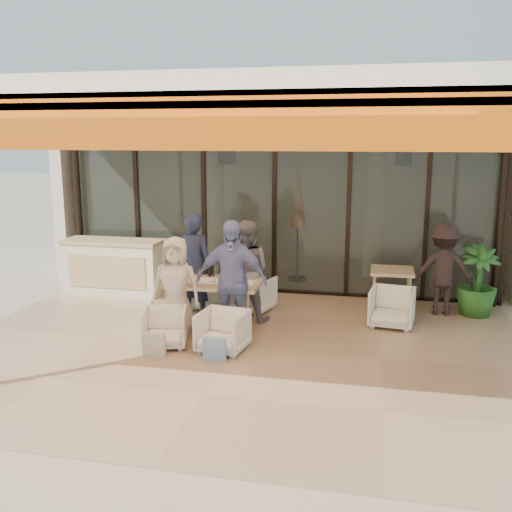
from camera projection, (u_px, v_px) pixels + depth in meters
The scene contains 21 objects.
ground at pixel (235, 349), 7.93m from camera, with size 70.00×70.00×0.00m, color #C6B293.
terrace_floor at pixel (235, 349), 7.93m from camera, with size 8.00×6.00×0.01m, color tan.
terrace_structure at pixel (228, 108), 7.01m from camera, with size 8.00×6.00×3.40m.
glass_storefront at pixel (275, 209), 10.48m from camera, with size 8.08×0.10×3.20m.
interior_block at pixel (294, 168), 12.56m from camera, with size 9.05×3.62×3.52m.
host_counter at pixel (114, 267), 10.62m from camera, with size 1.85×0.65×1.04m.
dining_table at pixel (212, 284), 8.72m from camera, with size 1.50×0.90×0.93m.
chair_far_left at pixel (205, 288), 9.77m from camera, with size 0.70×0.65×0.72m, color white.
chair_far_right at pixel (252, 292), 9.61m from camera, with size 0.64×0.60×0.66m, color white.
chair_near_left at pixel (165, 326), 7.96m from camera, with size 0.59×0.56×0.61m, color white.
chair_near_right at pixel (223, 329), 7.79m from camera, with size 0.62×0.58×0.64m, color white.
diner_navy at pixel (195, 266), 9.19m from camera, with size 0.63×0.41×1.73m, color #1B213D.
diner_grey at pixel (246, 271), 9.03m from camera, with size 0.79×0.62×1.63m, color slate.
diner_cream at pixel (176, 287), 8.35m from camera, with size 0.73×0.47×1.49m, color beige.
diner_periwinkle at pixel (231, 281), 8.15m from camera, with size 1.03×0.43×1.76m, color #737EC0.
tote_bag_cream at pixel (154, 345), 7.61m from camera, with size 0.30×0.10×0.34m, color silver.
tote_bag_blue at pixel (215, 350), 7.44m from camera, with size 0.30×0.10×0.34m, color #99BFD8.
side_table at pixel (392, 276), 9.47m from camera, with size 0.70×0.70×0.74m.
side_chair at pixel (392, 306), 8.81m from camera, with size 0.66×0.62×0.68m, color white.
standing_woman at pixel (443, 270), 9.32m from camera, with size 1.00×0.57×1.54m, color black.
potted_palm at pixel (477, 281), 9.28m from camera, with size 0.66×0.66×1.19m, color #1E5919.
Camera 1 is at (1.85, -7.27, 2.90)m, focal length 40.00 mm.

